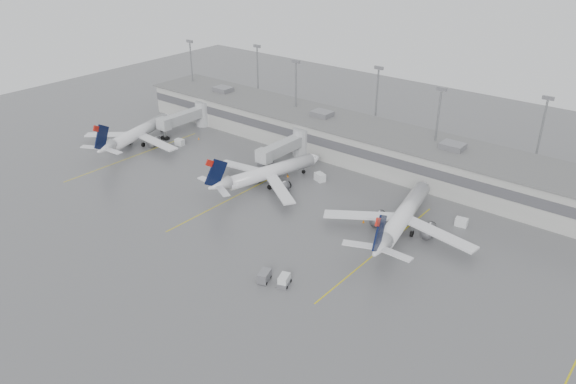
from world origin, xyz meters
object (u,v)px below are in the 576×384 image
Objects in this scene: jet_far_left at (136,133)px; jet_mid_right at (402,217)px; jet_mid_left at (266,173)px; baggage_tug at (284,281)px.

jet_mid_right is (75.34, 3.04, 0.17)m from jet_far_left.
jet_mid_left is 0.91× the size of jet_mid_right.
jet_mid_right reaches higher than jet_mid_left.
jet_mid_left is at bearing 169.77° from jet_mid_right.
baggage_tug is (-6.70, -26.85, -2.64)m from jet_mid_right.
jet_mid_right reaches higher than jet_far_left.
jet_mid_left is 37.49m from baggage_tug.
jet_mid_left is (42.10, 2.57, -0.08)m from jet_far_left.
baggage_tug is at bearing -115.05° from jet_mid_right.
jet_far_left is at bearing -161.84° from jet_mid_left.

